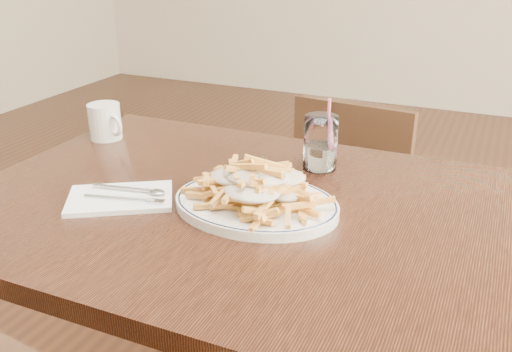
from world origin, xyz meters
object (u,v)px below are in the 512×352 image
at_px(loaded_fries, 256,180).
at_px(coffee_mug, 105,122).
at_px(water_glass, 320,146).
at_px(table, 260,240).
at_px(fries_plate, 256,204).
at_px(chair_far, 357,199).

relative_size(loaded_fries, coffee_mug, 2.52).
relative_size(water_glass, coffee_mug, 1.47).
xyz_separation_m(table, fries_plate, (0.00, -0.02, 0.09)).
bearing_deg(table, loaded_fries, -88.33).
height_order(chair_far, water_glass, water_glass).
relative_size(chair_far, loaded_fries, 2.78).
height_order(table, fries_plate, fries_plate).
height_order(table, chair_far, chair_far).
bearing_deg(loaded_fries, water_glass, 79.65).
bearing_deg(water_glass, coffee_mug, -176.94).
bearing_deg(chair_far, loaded_fries, -91.58).
distance_m(loaded_fries, coffee_mug, 0.56).
distance_m(table, water_glass, 0.27).
distance_m(table, fries_plate, 0.09).
bearing_deg(water_glass, chair_far, 92.78).
distance_m(fries_plate, water_glass, 0.26).
height_order(loaded_fries, coffee_mug, loaded_fries).
height_order(water_glass, coffee_mug, water_glass).
distance_m(table, coffee_mug, 0.57).
xyz_separation_m(table, water_glass, (0.05, 0.23, 0.13)).
bearing_deg(chair_far, fries_plate, -91.58).
height_order(chair_far, fries_plate, chair_far).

